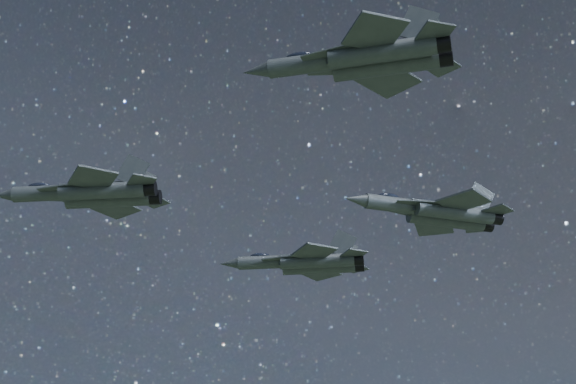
{
  "coord_description": "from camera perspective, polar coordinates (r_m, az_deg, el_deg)",
  "views": [
    {
      "loc": [
        0.53,
        -71.99,
        114.84
      ],
      "look_at": [
        1.0,
        5.51,
        151.22
      ],
      "focal_mm": 55.0,
      "sensor_mm": 36.0,
      "label": 1
    }
  ],
  "objects": [
    {
      "name": "jet_lead",
      "position": [
        87.46,
        -12.57,
        -0.08
      ],
      "size": [
        17.57,
        12.29,
        4.43
      ],
      "rotation": [
        0.0,
        0.0,
        -0.11
      ],
      "color": "#343C41"
    },
    {
      "name": "jet_right",
      "position": [
        70.63,
        5.09,
        8.6
      ],
      "size": [
        17.8,
        12.11,
        4.47
      ],
      "rotation": [
        0.0,
        0.0,
        -0.25
      ],
      "color": "#343C41"
    },
    {
      "name": "jet_left",
      "position": [
        101.95,
        1.19,
        -4.57
      ],
      "size": [
        17.68,
        12.35,
        4.45
      ],
      "rotation": [
        0.0,
        0.0,
        -0.12
      ],
      "color": "#343C41"
    },
    {
      "name": "jet_slot",
      "position": [
        87.15,
        9.66,
        -1.29
      ],
      "size": [
        16.82,
        11.35,
        4.24
      ],
      "rotation": [
        0.0,
        0.0,
        0.29
      ],
      "color": "#343C41"
    }
  ]
}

